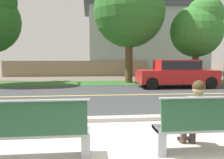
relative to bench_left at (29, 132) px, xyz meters
The scene contains 14 objects.
ground_plane 7.97m from the bench_left, 79.12° to the left, with size 140.00×140.00×0.00m, color #665B4C.
sidewalk_pavement 1.58m from the bench_left, ahead, with size 44.00×3.60×0.01m, color #B7B2A8.
curb_edge 2.66m from the bench_left, 55.22° to the left, with size 44.00×0.30×0.11m, color #ADA89E.
street_asphalt 6.50m from the bench_left, 76.62° to the left, with size 52.00×8.00×0.01m, color #383A3D.
road_centre_line 6.50m from the bench_left, 76.62° to the left, with size 48.00×0.14×0.01m, color #E0CC4C.
far_verge_grass 11.44m from the bench_left, 82.45° to the left, with size 48.00×2.80×0.02m, color #2D6026.
bench_left is the anchor object (origin of this frame).
bench_right 3.00m from the bench_left, ahead, with size 1.90×0.48×1.01m.
seated_person_olive 2.83m from the bench_left, ahead, with size 0.52×0.68×1.25m.
car_red_far 10.48m from the bench_left, 56.33° to the left, with size 4.30×1.86×1.54m.
shade_tree_left 12.83m from the bench_left, 71.73° to the left, with size 4.65×4.65×7.68m.
shade_tree_centre 14.11m from the bench_left, 53.56° to the left, with size 3.40×3.40×5.61m.
garden_wall 17.44m from the bench_left, 90.27° to the left, with size 13.00×0.36×1.40m, color gray.
house_across_street 21.98m from the bench_left, 71.57° to the left, with size 12.60×6.91×7.09m.
Camera 1 is at (-0.56, -3.46, 1.63)m, focal length 36.92 mm.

